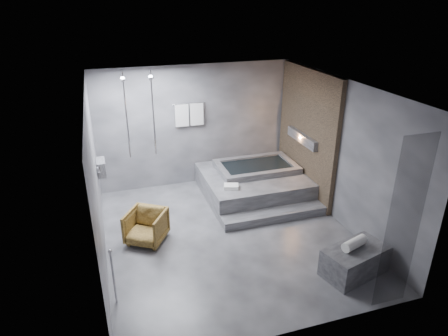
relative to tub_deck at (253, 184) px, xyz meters
name	(u,v)px	position (x,y,z in m)	size (l,w,h in m)	color
room	(246,143)	(-0.65, -1.21, 1.48)	(5.00, 5.04, 2.82)	#333335
tub_deck	(253,184)	(0.00, 0.00, 0.00)	(2.20, 2.00, 0.50)	#38383B
tub_step	(274,215)	(0.00, -1.18, -0.16)	(2.20, 0.36, 0.18)	#38383B
concrete_bench	(355,261)	(0.54, -3.13, -0.01)	(1.05, 0.58, 0.47)	#303032
driftwood_chair	(146,227)	(-2.55, -1.18, 0.06)	(0.65, 0.67, 0.61)	#453011
rolled_towel	(355,243)	(0.51, -3.09, 0.31)	(0.17, 0.17, 0.46)	white
deck_towel	(231,187)	(-0.70, -0.54, 0.29)	(0.30, 0.22, 0.08)	white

